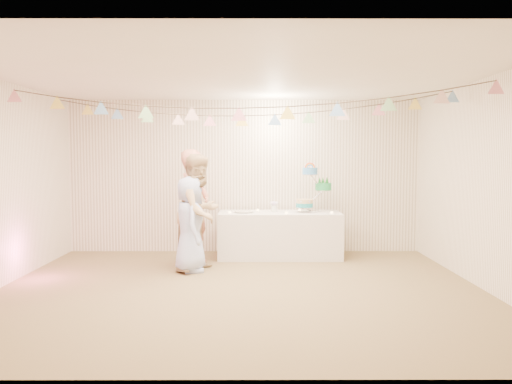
{
  "coord_description": "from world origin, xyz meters",
  "views": [
    {
      "loc": [
        0.18,
        -6.06,
        1.64
      ],
      "look_at": [
        0.2,
        0.8,
        1.15
      ],
      "focal_mm": 35.0,
      "sensor_mm": 36.0,
      "label": 1
    }
  ],
  "objects_px": {
    "person_adult_a": "(195,207)",
    "person_adult_b": "(199,212)",
    "person_child": "(190,224)",
    "cake_stand": "(313,188)",
    "table": "(279,235)"
  },
  "relations": [
    {
      "from": "cake_stand",
      "to": "person_adult_a",
      "type": "relative_size",
      "value": 0.43
    },
    {
      "from": "person_adult_b",
      "to": "person_child",
      "type": "xyz_separation_m",
      "value": [
        -0.12,
        -0.1,
        -0.16
      ]
    },
    {
      "from": "cake_stand",
      "to": "person_adult_b",
      "type": "xyz_separation_m",
      "value": [
        -1.75,
        -0.95,
        -0.28
      ]
    },
    {
      "from": "table",
      "to": "cake_stand",
      "type": "relative_size",
      "value": 2.64
    },
    {
      "from": "table",
      "to": "cake_stand",
      "type": "xyz_separation_m",
      "value": [
        0.55,
        0.05,
        0.75
      ]
    },
    {
      "from": "table",
      "to": "person_child",
      "type": "xyz_separation_m",
      "value": [
        -1.32,
        -1.0,
        0.31
      ]
    },
    {
      "from": "person_adult_a",
      "to": "cake_stand",
      "type": "bearing_deg",
      "value": -56.77
    },
    {
      "from": "cake_stand",
      "to": "person_adult_b",
      "type": "distance_m",
      "value": 2.01
    },
    {
      "from": "person_adult_b",
      "to": "person_child",
      "type": "bearing_deg",
      "value": 159.55
    },
    {
      "from": "table",
      "to": "person_child",
      "type": "relative_size",
      "value": 1.45
    },
    {
      "from": "cake_stand",
      "to": "table",
      "type": "bearing_deg",
      "value": -174.81
    },
    {
      "from": "table",
      "to": "person_child",
      "type": "height_order",
      "value": "person_child"
    },
    {
      "from": "person_child",
      "to": "person_adult_b",
      "type": "bearing_deg",
      "value": -63.86
    },
    {
      "from": "person_adult_a",
      "to": "person_adult_b",
      "type": "xyz_separation_m",
      "value": [
        0.12,
        -0.45,
        -0.04
      ]
    },
    {
      "from": "person_adult_b",
      "to": "person_child",
      "type": "height_order",
      "value": "person_adult_b"
    }
  ]
}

